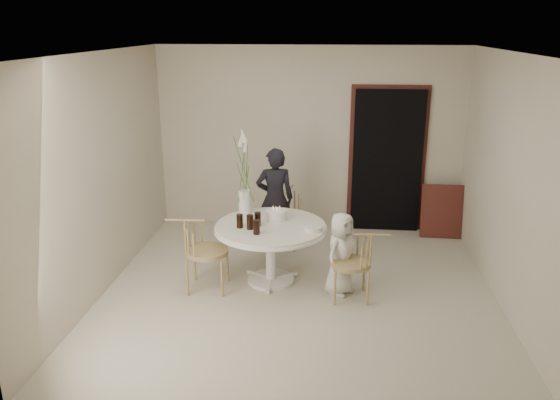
# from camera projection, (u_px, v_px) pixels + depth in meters

# --- Properties ---
(ground) EXTENTS (4.50, 4.50, 0.00)m
(ground) POSITION_uv_depth(u_px,v_px,m) (298.00, 292.00, 6.36)
(ground) COLOR beige
(ground) RESTS_ON ground
(room_shell) EXTENTS (4.50, 4.50, 4.50)m
(room_shell) POSITION_uv_depth(u_px,v_px,m) (300.00, 157.00, 5.86)
(room_shell) COLOR silver
(room_shell) RESTS_ON ground
(doorway) EXTENTS (1.00, 0.10, 2.10)m
(doorway) POSITION_uv_depth(u_px,v_px,m) (387.00, 162.00, 8.00)
(doorway) COLOR black
(doorway) RESTS_ON ground
(door_trim) EXTENTS (1.12, 0.03, 2.22)m
(door_trim) POSITION_uv_depth(u_px,v_px,m) (387.00, 157.00, 8.02)
(door_trim) COLOR maroon
(door_trim) RESTS_ON ground
(table) EXTENTS (1.33, 1.33, 0.73)m
(table) POSITION_uv_depth(u_px,v_px,m) (271.00, 234.00, 6.44)
(table) COLOR white
(table) RESTS_ON ground
(picture_frame) EXTENTS (0.59, 0.19, 0.78)m
(picture_frame) POSITION_uv_depth(u_px,v_px,m) (442.00, 211.00, 7.91)
(picture_frame) COLOR maroon
(picture_frame) RESTS_ON ground
(chair_far) EXTENTS (0.48, 0.51, 0.78)m
(chair_far) POSITION_uv_depth(u_px,v_px,m) (287.00, 209.00, 7.64)
(chair_far) COLOR tan
(chair_far) RESTS_ON ground
(chair_right) EXTENTS (0.50, 0.46, 0.79)m
(chair_right) POSITION_uv_depth(u_px,v_px,m) (361.00, 256.00, 6.07)
(chair_right) COLOR tan
(chair_right) RESTS_ON ground
(chair_left) EXTENTS (0.54, 0.50, 0.87)m
(chair_left) POSITION_uv_depth(u_px,v_px,m) (196.00, 244.00, 6.29)
(chair_left) COLOR tan
(chair_left) RESTS_ON ground
(girl) EXTENTS (0.57, 0.42, 1.41)m
(girl) POSITION_uv_depth(u_px,v_px,m) (275.00, 199.00, 7.44)
(girl) COLOR black
(girl) RESTS_ON ground
(boy) EXTENTS (0.52, 0.57, 0.98)m
(boy) POSITION_uv_depth(u_px,v_px,m) (341.00, 254.00, 6.20)
(boy) COLOR silver
(boy) RESTS_ON ground
(birthday_cake) EXTENTS (0.25, 0.25, 0.17)m
(birthday_cake) POSITION_uv_depth(u_px,v_px,m) (276.00, 215.00, 6.55)
(birthday_cake) COLOR white
(birthday_cake) RESTS_ON table
(cola_tumbler_a) EXTENTS (0.10, 0.10, 0.17)m
(cola_tumbler_a) POSITION_uv_depth(u_px,v_px,m) (250.00, 222.00, 6.25)
(cola_tumbler_a) COLOR black
(cola_tumbler_a) RESTS_ON table
(cola_tumbler_b) EXTENTS (0.08, 0.08, 0.16)m
(cola_tumbler_b) POSITION_uv_depth(u_px,v_px,m) (256.00, 227.00, 6.10)
(cola_tumbler_b) COLOR black
(cola_tumbler_b) RESTS_ON table
(cola_tumbler_c) EXTENTS (0.09, 0.09, 0.16)m
(cola_tumbler_c) POSITION_uv_depth(u_px,v_px,m) (240.00, 221.00, 6.30)
(cola_tumbler_c) COLOR black
(cola_tumbler_c) RESTS_ON table
(cola_tumbler_d) EXTENTS (0.08, 0.08, 0.16)m
(cola_tumbler_d) POSITION_uv_depth(u_px,v_px,m) (258.00, 219.00, 6.36)
(cola_tumbler_d) COLOR black
(cola_tumbler_d) RESTS_ON table
(plate_stack) EXTENTS (0.23, 0.23, 0.05)m
(plate_stack) POSITION_uv_depth(u_px,v_px,m) (313.00, 228.00, 6.22)
(plate_stack) COLOR silver
(plate_stack) RESTS_ON table
(flower_vase) EXTENTS (0.16, 0.16, 1.09)m
(flower_vase) POSITION_uv_depth(u_px,v_px,m) (244.00, 183.00, 6.70)
(flower_vase) COLOR silver
(flower_vase) RESTS_ON table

